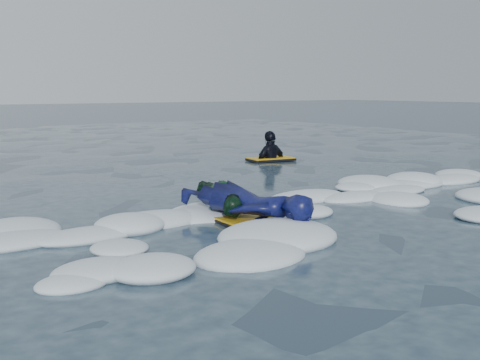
{
  "coord_description": "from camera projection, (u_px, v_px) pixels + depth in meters",
  "views": [
    {
      "loc": [
        -3.35,
        -4.71,
        1.56
      ],
      "look_at": [
        0.91,
        1.6,
        0.41
      ],
      "focal_mm": 45.0,
      "sensor_mm": 36.0,
      "label": 1
    }
  ],
  "objects": [
    {
      "name": "ground",
      "position": [
        254.0,
        249.0,
        5.94
      ],
      "size": [
        120.0,
        120.0,
        0.0
      ],
      "primitive_type": "plane",
      "color": "#172538",
      "rests_on": "ground"
    },
    {
      "name": "waiting_rider_unit",
      "position": [
        271.0,
        165.0,
        13.18
      ],
      "size": [
        1.07,
        0.68,
        1.51
      ],
      "rotation": [
        0.0,
        0.0,
        -0.12
      ],
      "color": "black",
      "rests_on": "ground"
    },
    {
      "name": "prone_woman_unit",
      "position": [
        250.0,
        206.0,
        6.86
      ],
      "size": [
        1.04,
        1.9,
        0.47
      ],
      "rotation": [
        0.0,
        0.0,
        1.54
      ],
      "color": "black",
      "rests_on": "ground"
    },
    {
      "name": "prone_child_unit",
      "position": [
        227.0,
        200.0,
        7.23
      ],
      "size": [
        0.96,
        1.31,
        0.46
      ],
      "rotation": [
        0.0,
        0.0,
        1.64
      ],
      "color": "black",
      "rests_on": "ground"
    },
    {
      "name": "foam_band",
      "position": [
        201.0,
        229.0,
        6.79
      ],
      "size": [
        12.0,
        3.1,
        0.3
      ],
      "primitive_type": null,
      "color": "white",
      "rests_on": "ground"
    }
  ]
}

